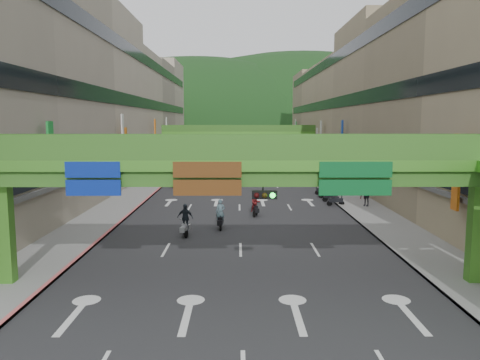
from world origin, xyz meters
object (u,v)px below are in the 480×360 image
object	(u,v)px
overpass_near	(262,177)
scooter_rider_mid	(255,204)
pedestrian_red	(364,192)
car_yellow	(230,176)
car_silver	(181,180)
scooter_rider_near	(220,215)

from	to	relation	value
overpass_near	scooter_rider_mid	bearing A→B (deg)	88.82
pedestrian_red	overpass_near	bearing A→B (deg)	-117.95
car_yellow	pedestrian_red	world-z (taller)	pedestrian_red
car_silver	pedestrian_red	distance (m)	21.82
scooter_rider_near	pedestrian_red	bearing A→B (deg)	41.69
scooter_rider_near	overpass_near	bearing A→B (deg)	-79.07
overpass_near	scooter_rider_near	size ratio (longest dim) A/B	12.95
overpass_near	car_silver	xyz separation A→B (m)	(-7.93, 34.62, -4.49)
scooter_rider_mid	car_yellow	bearing A→B (deg)	96.13
scooter_rider_near	car_silver	bearing A→B (deg)	103.96
car_yellow	overpass_near	bearing A→B (deg)	-83.16
car_yellow	pedestrian_red	bearing A→B (deg)	-44.47
overpass_near	car_yellow	xyz separation A→B (m)	(-2.06, 39.21, -4.50)
car_silver	pedestrian_red	xyz separation A→B (m)	(19.20, -10.36, 0.15)
scooter_rider_mid	pedestrian_red	distance (m)	13.22
scooter_rider_near	scooter_rider_mid	bearing A→B (deg)	60.04
car_silver	car_yellow	distance (m)	7.45
scooter_rider_near	car_yellow	size ratio (longest dim) A/B	0.52
pedestrian_red	car_silver	bearing A→B (deg)	148.60
scooter_rider_near	car_silver	xyz separation A→B (m)	(-5.59, 22.49, -0.31)
scooter_rider_mid	car_silver	bearing A→B (deg)	114.92
pedestrian_red	car_yellow	bearing A→B (deg)	128.66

